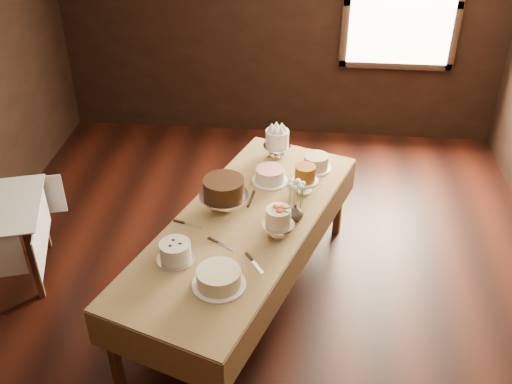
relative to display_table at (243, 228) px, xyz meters
The scene contains 19 objects.
floor 0.72m from the display_table, 36.43° to the right, with size 5.00×6.00×0.01m, color black.
wall_back 3.02m from the display_table, 88.37° to the left, with size 5.00×0.02×2.80m, color black.
window 3.31m from the display_table, 64.33° to the left, with size 1.10×0.05×1.30m, color #FFEABF.
display_table is the anchor object (origin of this frame).
cake_meringue 1.04m from the display_table, 79.54° to the left, with size 0.28×0.28×0.26m.
cake_speckled 0.98m from the display_table, 57.07° to the left, with size 0.28×0.28×0.13m.
cake_lattice 0.61m from the display_table, 74.91° to the left, with size 0.30×0.30×0.11m.
cake_caramel 0.65m from the display_table, 45.17° to the left, with size 0.22×0.22×0.25m.
cake_chocolate 0.29m from the display_table, 135.80° to the left, with size 0.38×0.38×0.27m.
cake_flowers 0.34m from the display_table, 27.55° to the right, with size 0.24×0.24×0.24m.
cake_swirl 0.64m from the display_table, 130.77° to the right, with size 0.28×0.28×0.14m.
cake_cream 0.72m from the display_table, 96.29° to the right, with size 0.35×0.35×0.12m.
cake_server_a 0.32m from the display_table, 105.22° to the right, with size 0.24×0.03×0.01m, color silver.
cake_server_b 0.53m from the display_table, 72.92° to the right, with size 0.24×0.03×0.01m, color silver.
cake_server_c 0.36m from the display_table, 84.12° to the left, with size 0.24×0.03×0.01m, color silver.
cake_server_d 0.41m from the display_table, 17.25° to the left, with size 0.24×0.03×0.01m, color silver.
cake_server_e 0.38m from the display_table, 165.85° to the right, with size 0.24×0.03×0.01m, color silver.
flower_vase 0.41m from the display_table, ahead, with size 0.12×0.12×0.13m, color #2D2823.
flower_bouquet 0.50m from the display_table, ahead, with size 0.14×0.14×0.20m, color white, non-canonical shape.
Camera 1 is at (0.35, -3.47, 3.41)m, focal length 41.62 mm.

